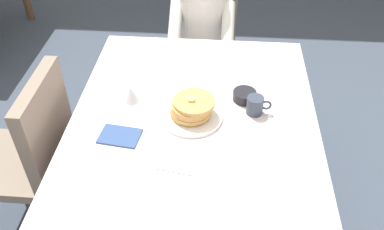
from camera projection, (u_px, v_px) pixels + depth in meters
name	position (u px, v px, depth m)	size (l,w,h in m)	color
ground_plane	(193.00, 225.00, 2.29)	(14.00, 14.00, 0.00)	#3D4756
dining_table_main	(193.00, 141.00, 1.86)	(1.12, 1.52, 0.74)	silver
chair_diner	(203.00, 35.00, 2.83)	(0.44, 0.45, 0.93)	#7A6B5B
diner_person	(202.00, 28.00, 2.62)	(0.40, 0.43, 1.12)	silver
chair_left_side	(34.00, 150.00, 1.99)	(0.45, 0.44, 0.93)	#7A6B5B
plate_breakfast	(192.00, 116.00, 1.85)	(0.28, 0.28, 0.02)	white
breakfast_stack	(191.00, 107.00, 1.82)	(0.20, 0.19, 0.09)	tan
cup_coffee	(255.00, 105.00, 1.85)	(0.11, 0.08, 0.08)	#333D4C
bowl_butter	(244.00, 96.00, 1.94)	(0.11, 0.11, 0.04)	black
syrup_pitcher	(131.00, 94.00, 1.92)	(0.08, 0.08, 0.07)	silver
fork_left_of_plate	(149.00, 118.00, 1.85)	(0.18, 0.01, 0.01)	silver
knife_right_of_plate	(234.00, 122.00, 1.82)	(0.20, 0.01, 0.01)	silver
spoon_near_edge	(174.00, 171.00, 1.60)	(0.15, 0.01, 0.01)	silver
napkin_folded	(120.00, 136.00, 1.75)	(0.17, 0.12, 0.01)	#334C7F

